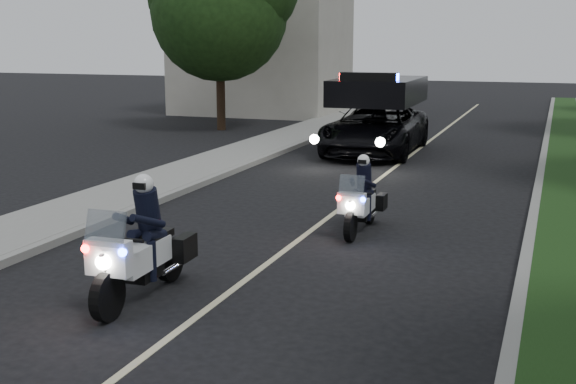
% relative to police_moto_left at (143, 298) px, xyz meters
% --- Properties ---
extents(ground, '(120.00, 120.00, 0.00)m').
position_rel_police_moto_left_xyz_m(ground, '(1.08, 0.48, 0.00)').
color(ground, black).
rests_on(ground, ground).
extents(curb_right, '(0.20, 60.00, 0.15)m').
position_rel_police_moto_left_xyz_m(curb_right, '(5.18, 10.48, 0.07)').
color(curb_right, gray).
rests_on(curb_right, ground).
extents(grass_verge, '(1.20, 60.00, 0.16)m').
position_rel_police_moto_left_xyz_m(grass_verge, '(5.88, 10.48, 0.08)').
color(grass_verge, '#193814').
rests_on(grass_verge, ground).
extents(curb_left, '(0.20, 60.00, 0.15)m').
position_rel_police_moto_left_xyz_m(curb_left, '(-3.02, 10.48, 0.07)').
color(curb_left, gray).
rests_on(curb_left, ground).
extents(sidewalk_left, '(2.00, 60.00, 0.16)m').
position_rel_police_moto_left_xyz_m(sidewalk_left, '(-4.12, 10.48, 0.08)').
color(sidewalk_left, gray).
rests_on(sidewalk_left, ground).
extents(building_far, '(8.00, 6.00, 7.00)m').
position_rel_police_moto_left_xyz_m(building_far, '(-8.92, 26.48, 3.50)').
color(building_far, '#A8A396').
rests_on(building_far, ground).
extents(lane_marking, '(0.12, 50.00, 0.01)m').
position_rel_police_moto_left_xyz_m(lane_marking, '(1.08, 10.48, 0.00)').
color(lane_marking, '#BFB78C').
rests_on(lane_marking, ground).
extents(police_moto_left, '(0.82, 2.18, 1.83)m').
position_rel_police_moto_left_xyz_m(police_moto_left, '(0.00, 0.00, 0.00)').
color(police_moto_left, silver).
rests_on(police_moto_left, ground).
extents(police_moto_right, '(0.64, 1.80, 1.53)m').
position_rel_police_moto_left_xyz_m(police_moto_right, '(2.02, 4.80, 0.00)').
color(police_moto_right, silver).
rests_on(police_moto_right, ground).
extents(police_suv, '(2.87, 6.02, 2.90)m').
position_rel_police_moto_left_xyz_m(police_suv, '(-0.14, 14.90, 0.00)').
color(police_suv, black).
rests_on(police_suv, ground).
extents(bicycle, '(0.89, 1.97, 1.00)m').
position_rel_police_moto_left_xyz_m(bicycle, '(-1.21, 19.40, 0.00)').
color(bicycle, black).
rests_on(bicycle, ground).
extents(cyclist, '(0.64, 0.45, 1.73)m').
position_rel_police_moto_left_xyz_m(cyclist, '(-1.21, 19.40, 0.00)').
color(cyclist, black).
rests_on(cyclist, ground).
extents(tree_left_near, '(6.67, 6.67, 9.33)m').
position_rel_police_moto_left_xyz_m(tree_left_near, '(-7.74, 19.01, 0.00)').
color(tree_left_near, '#1C3D14').
rests_on(tree_left_near, ground).
extents(tree_left_far, '(7.07, 7.07, 9.55)m').
position_rel_police_moto_left_xyz_m(tree_left_far, '(-8.51, 30.02, 0.00)').
color(tree_left_far, black).
rests_on(tree_left_far, ground).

